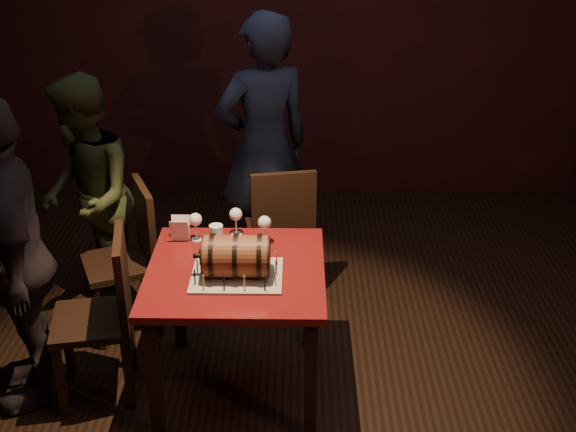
{
  "coord_description": "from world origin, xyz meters",
  "views": [
    {
      "loc": [
        0.12,
        -3.31,
        2.6
      ],
      "look_at": [
        0.07,
        0.05,
        0.95
      ],
      "focal_mm": 45.0,
      "sensor_mm": 36.0,
      "label": 1
    }
  ],
  "objects": [
    {
      "name": "person_left_front",
      "position": [
        -1.3,
        -0.19,
        0.84
      ],
      "size": [
        0.75,
        1.06,
        1.67
      ],
      "primitive_type": "imported",
      "rotation": [
        0.0,
        0.0,
        -1.18
      ],
      "color": "black",
      "rests_on": "ground"
    },
    {
      "name": "wine_glass_left",
      "position": [
        -0.43,
        0.15,
        0.87
      ],
      "size": [
        0.07,
        0.07,
        0.16
      ],
      "color": "silver",
      "rests_on": "pub_table"
    },
    {
      "name": "chair_left_front",
      "position": [
        -0.87,
        -0.18,
        0.52
      ],
      "size": [
        0.47,
        0.47,
        0.93
      ],
      "color": "black",
      "rests_on": "ground"
    },
    {
      "name": "cake_board",
      "position": [
        -0.18,
        -0.23,
        0.76
      ],
      "size": [
        0.45,
        0.35,
        0.01
      ],
      "primitive_type": "cube",
      "color": "#A39A83",
      "rests_on": "pub_table"
    },
    {
      "name": "room_shell",
      "position": [
        0.0,
        0.0,
        1.4
      ],
      "size": [
        5.04,
        5.04,
        2.8
      ],
      "color": "black",
      "rests_on": "ground"
    },
    {
      "name": "barrel_cake",
      "position": [
        -0.18,
        -0.23,
        0.87
      ],
      "size": [
        0.38,
        0.22,
        0.22
      ],
      "color": "brown",
      "rests_on": "cake_board"
    },
    {
      "name": "pub_table",
      "position": [
        -0.19,
        -0.15,
        0.64
      ],
      "size": [
        0.9,
        0.9,
        0.75
      ],
      "color": "#530D10",
      "rests_on": "ground"
    },
    {
      "name": "birthday_candles",
      "position": [
        -0.18,
        -0.23,
        0.8
      ],
      "size": [
        0.4,
        0.3,
        0.09
      ],
      "color": "#EBCE8C",
      "rests_on": "cake_board"
    },
    {
      "name": "menu_card",
      "position": [
        -0.52,
        0.15,
        0.81
      ],
      "size": [
        0.1,
        0.05,
        0.13
      ],
      "primitive_type": null,
      "color": "white",
      "rests_on": "pub_table"
    },
    {
      "name": "person_left_rear",
      "position": [
        -1.17,
        0.67,
        0.76
      ],
      "size": [
        0.77,
        0.88,
        1.52
      ],
      "primitive_type": "imported",
      "rotation": [
        0.0,
        0.0,
        -1.26
      ],
      "color": "#2F371B",
      "rests_on": "ground"
    },
    {
      "name": "chair_back",
      "position": [
        0.02,
        0.77,
        0.52
      ],
      "size": [
        0.47,
        0.47,
        0.93
      ],
      "color": "black",
      "rests_on": "ground"
    },
    {
      "name": "wine_glass_mid",
      "position": [
        -0.22,
        0.22,
        0.87
      ],
      "size": [
        0.07,
        0.07,
        0.16
      ],
      "color": "silver",
      "rests_on": "pub_table"
    },
    {
      "name": "wine_glass_right",
      "position": [
        -0.06,
        0.12,
        0.87
      ],
      "size": [
        0.07,
        0.07,
        0.16
      ],
      "color": "silver",
      "rests_on": "pub_table"
    },
    {
      "name": "pint_of_ale",
      "position": [
        -0.31,
        0.03,
        0.82
      ],
      "size": [
        0.07,
        0.07,
        0.15
      ],
      "color": "silver",
      "rests_on": "pub_table"
    },
    {
      "name": "person_back",
      "position": [
        -0.11,
        1.19,
        0.9
      ],
      "size": [
        0.77,
        0.66,
        1.8
      ],
      "primitive_type": "imported",
      "rotation": [
        0.0,
        0.0,
        3.56
      ],
      "color": "#1A2035",
      "rests_on": "ground"
    },
    {
      "name": "chair_left_rear",
      "position": [
        -0.87,
        0.44,
        0.52
      ],
      "size": [
        0.53,
        0.53,
        0.93
      ],
      "color": "black",
      "rests_on": "ground"
    }
  ]
}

